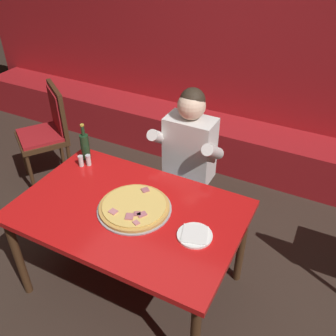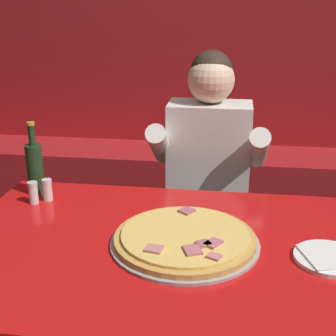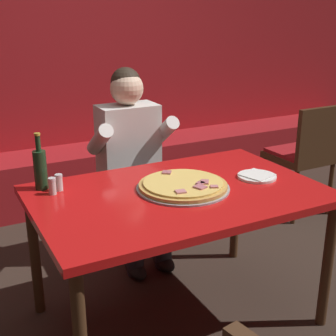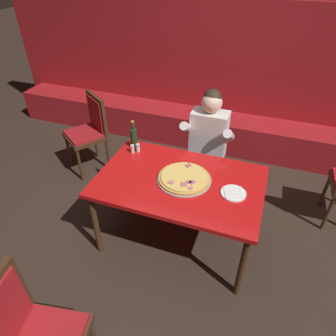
{
  "view_description": "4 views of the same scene",
  "coord_description": "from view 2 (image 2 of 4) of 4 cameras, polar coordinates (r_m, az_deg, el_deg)",
  "views": [
    {
      "loc": [
        1.05,
        -1.48,
        2.34
      ],
      "look_at": [
        0.17,
        0.22,
        0.98
      ],
      "focal_mm": 40.0,
      "sensor_mm": 36.0,
      "label": 1
    },
    {
      "loc": [
        0.17,
        -1.3,
        1.48
      ],
      "look_at": [
        -0.05,
        0.26,
        0.91
      ],
      "focal_mm": 50.0,
      "sensor_mm": 36.0,
      "label": 2
    },
    {
      "loc": [
        -1.06,
        -1.91,
        1.62
      ],
      "look_at": [
        0.02,
        0.15,
        0.82
      ],
      "focal_mm": 50.0,
      "sensor_mm": 36.0,
      "label": 3
    },
    {
      "loc": [
        0.6,
        -1.95,
        2.39
      ],
      "look_at": [
        -0.11,
        0.01,
        0.84
      ],
      "focal_mm": 32.0,
      "sensor_mm": 36.0,
      "label": 4
    }
  ],
  "objects": [
    {
      "name": "diner_seated_blue_shirt",
      "position": [
        2.16,
        4.79,
        -1.3
      ],
      "size": [
        0.53,
        0.53,
        1.27
      ],
      "color": "black",
      "rests_on": "ground_plane"
    },
    {
      "name": "booth_wall_panel",
      "position": [
        3.52,
        5.34,
        11.1
      ],
      "size": [
        6.8,
        0.16,
        1.9
      ],
      "primitive_type": "cube",
      "color": "#A3191E",
      "rests_on": "ground_plane"
    },
    {
      "name": "beer_bottle",
      "position": [
        1.93,
        -15.92,
        0.15
      ],
      "size": [
        0.07,
        0.07,
        0.29
      ],
      "color": "#19381E",
      "rests_on": "main_dining_table"
    },
    {
      "name": "booth_bench",
      "position": [
        3.4,
        4.68,
        -1.79
      ],
      "size": [
        6.46,
        0.48,
        0.46
      ],
      "primitive_type": "cube",
      "color": "#A3191E",
      "rests_on": "ground_plane"
    },
    {
      "name": "plate_white_paper",
      "position": [
        1.5,
        19.06,
        -10.31
      ],
      "size": [
        0.21,
        0.21,
        0.02
      ],
      "color": "white",
      "rests_on": "main_dining_table"
    },
    {
      "name": "pizza",
      "position": [
        1.5,
        2.08,
        -8.63
      ],
      "size": [
        0.48,
        0.48,
        0.05
      ],
      "color": "#9E9EA3",
      "rests_on": "main_dining_table"
    },
    {
      "name": "shaker_black_pepper",
      "position": [
        1.85,
        -16.1,
        -3.02
      ],
      "size": [
        0.04,
        0.04,
        0.09
      ],
      "color": "silver",
      "rests_on": "main_dining_table"
    },
    {
      "name": "shaker_oregano",
      "position": [
        1.87,
        -14.48,
        -2.71
      ],
      "size": [
        0.04,
        0.04,
        0.09
      ],
      "color": "silver",
      "rests_on": "main_dining_table"
    },
    {
      "name": "main_dining_table",
      "position": [
        1.54,
        0.64,
        -11.79
      ],
      "size": [
        1.44,
        0.94,
        0.75
      ],
      "color": "#422816",
      "rests_on": "ground_plane"
    }
  ]
}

